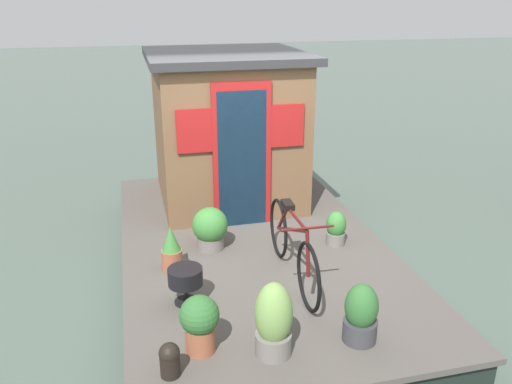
% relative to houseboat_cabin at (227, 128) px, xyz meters
% --- Properties ---
extents(ground_plane, '(60.00, 60.00, 0.00)m').
position_rel_houseboat_cabin_xyz_m(ground_plane, '(-1.46, 0.00, -1.41)').
color(ground_plane, '#47564C').
extents(houseboat_deck, '(5.14, 3.00, 0.38)m').
position_rel_houseboat_cabin_xyz_m(houseboat_deck, '(-1.46, 0.00, -1.22)').
color(houseboat_deck, '#4C4742').
rests_on(houseboat_deck, ground_plane).
extents(houseboat_cabin, '(2.08, 2.05, 2.04)m').
position_rel_houseboat_cabin_xyz_m(houseboat_cabin, '(0.00, 0.00, 0.00)').
color(houseboat_cabin, brown).
rests_on(houseboat_cabin, houseboat_deck).
extents(bicycle, '(1.74, 0.50, 0.79)m').
position_rel_houseboat_cabin_xyz_m(bicycle, '(-2.40, -0.19, -0.66)').
color(bicycle, black).
rests_on(bicycle, houseboat_deck).
extents(potted_plant_succulent, '(0.29, 0.29, 0.53)m').
position_rel_houseboat_cabin_xyz_m(potted_plant_succulent, '(-3.51, -0.44, -0.78)').
color(potted_plant_succulent, '#38383D').
rests_on(potted_plant_succulent, houseboat_deck).
extents(potted_plant_sage, '(0.33, 0.33, 0.50)m').
position_rel_houseboat_cabin_xyz_m(potted_plant_sage, '(-3.33, 0.88, -0.75)').
color(potted_plant_sage, '#935138').
rests_on(potted_plant_sage, houseboat_deck).
extents(potted_plant_fern, '(0.23, 0.23, 0.40)m').
position_rel_houseboat_cabin_xyz_m(potted_plant_fern, '(-1.76, -0.93, -0.83)').
color(potted_plant_fern, slate).
rests_on(potted_plant_fern, houseboat_deck).
extents(potted_plant_thyme, '(0.40, 0.40, 0.50)m').
position_rel_houseboat_cabin_xyz_m(potted_plant_thyme, '(-1.52, 0.50, -0.77)').
color(potted_plant_thyme, slate).
rests_on(potted_plant_thyme, houseboat_deck).
extents(potted_plant_geranium, '(0.22, 0.22, 0.49)m').
position_rel_houseboat_cabin_xyz_m(potted_plant_geranium, '(-1.90, 0.98, -0.80)').
color(potted_plant_geranium, '#935138').
rests_on(potted_plant_geranium, houseboat_deck).
extents(potted_plant_ivy, '(0.31, 0.31, 0.65)m').
position_rel_houseboat_cabin_xyz_m(potted_plant_ivy, '(-3.51, 0.31, -0.72)').
color(potted_plant_ivy, slate).
rests_on(potted_plant_ivy, houseboat_deck).
extents(charcoal_grill, '(0.33, 0.33, 0.36)m').
position_rel_houseboat_cabin_xyz_m(charcoal_grill, '(-2.59, 0.91, -0.77)').
color(charcoal_grill, black).
rests_on(charcoal_grill, houseboat_deck).
extents(mooring_bollard, '(0.16, 0.16, 0.28)m').
position_rel_houseboat_cabin_xyz_m(mooring_bollard, '(-3.57, 1.15, -0.88)').
color(mooring_bollard, black).
rests_on(mooring_bollard, houseboat_deck).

